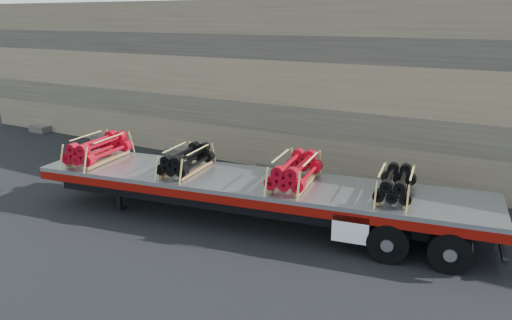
{
  "coord_description": "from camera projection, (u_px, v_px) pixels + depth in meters",
  "views": [
    {
      "loc": [
        6.5,
        -13.12,
        6.32
      ],
      "look_at": [
        -1.47,
        0.62,
        1.74
      ],
      "focal_mm": 35.0,
      "sensor_mm": 36.0,
      "label": 1
    }
  ],
  "objects": [
    {
      "name": "ground",
      "position": [
        286.0,
        224.0,
        15.79
      ],
      "size": [
        120.0,
        120.0,
        0.0
      ],
      "primitive_type": "plane",
      "color": "black",
      "rests_on": "ground"
    },
    {
      "name": "rock_wall",
      "position": [
        360.0,
        89.0,
        20.22
      ],
      "size": [
        44.0,
        3.0,
        7.0
      ],
      "primitive_type": "cube",
      "color": "#7A6B54",
      "rests_on": "ground"
    },
    {
      "name": "trailer",
      "position": [
        253.0,
        201.0,
        15.73
      ],
      "size": [
        14.61,
        5.01,
        1.44
      ],
      "primitive_type": null,
      "rotation": [
        0.0,
        0.0,
        0.16
      ],
      "color": "#9C9EA3",
      "rests_on": "ground"
    },
    {
      "name": "bundle_front",
      "position": [
        98.0,
        149.0,
        17.4
      ],
      "size": [
        1.54,
        2.52,
        0.84
      ],
      "primitive_type": null,
      "rotation": [
        0.0,
        0.0,
        0.16
      ],
      "color": "#AB0919",
      "rests_on": "trailer"
    },
    {
      "name": "bundle_midfront",
      "position": [
        186.0,
        160.0,
        16.23
      ],
      "size": [
        1.37,
        2.23,
        0.74
      ],
      "primitive_type": null,
      "rotation": [
        0.0,
        0.0,
        0.16
      ],
      "color": "black",
      "rests_on": "trailer"
    },
    {
      "name": "bundle_midrear",
      "position": [
        295.0,
        171.0,
        14.95
      ],
      "size": [
        1.51,
        2.46,
        0.82
      ],
      "primitive_type": null,
      "rotation": [
        0.0,
        0.0,
        0.16
      ],
      "color": "#AB0919",
      "rests_on": "trailer"
    },
    {
      "name": "bundle_rear",
      "position": [
        396.0,
        184.0,
        13.96
      ],
      "size": [
        1.31,
        2.13,
        0.71
      ],
      "primitive_type": null,
      "rotation": [
        0.0,
        0.0,
        0.16
      ],
      "color": "black",
      "rests_on": "trailer"
    }
  ]
}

